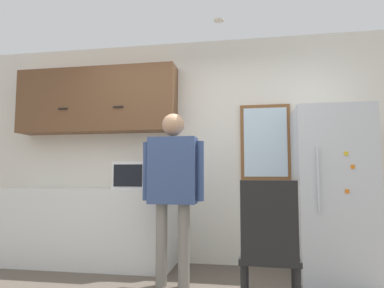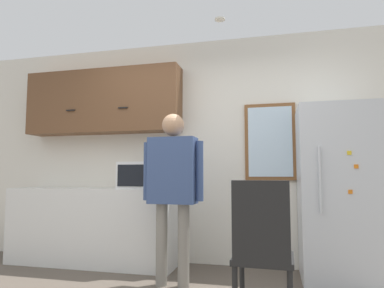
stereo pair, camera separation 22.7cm
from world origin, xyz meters
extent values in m
cube|color=silver|center=(0.00, 1.80, 1.35)|extent=(6.00, 0.06, 2.70)
cube|color=silver|center=(-1.19, 1.48, 0.44)|extent=(2.02, 0.58, 0.88)
cube|color=brown|center=(-1.19, 1.62, 1.97)|extent=(2.02, 0.30, 0.80)
cube|color=black|center=(-1.54, 1.45, 1.85)|extent=(0.12, 0.01, 0.01)
cube|color=black|center=(-0.84, 1.45, 1.85)|extent=(0.12, 0.01, 0.01)
cube|color=white|center=(-0.59, 1.44, 1.04)|extent=(0.46, 0.37, 0.31)
cube|color=black|center=(-0.63, 1.25, 1.04)|extent=(0.32, 0.01, 0.24)
cube|color=#B2B2B2|center=(-0.39, 1.25, 1.04)|extent=(0.06, 0.01, 0.25)
cylinder|color=gray|center=(-0.15, 0.91, 0.39)|extent=(0.11, 0.11, 0.77)
cylinder|color=gray|center=(0.07, 0.91, 0.39)|extent=(0.11, 0.11, 0.77)
cube|color=#384C7A|center=(-0.04, 0.91, 1.09)|extent=(0.46, 0.23, 0.64)
sphere|color=tan|center=(-0.04, 0.91, 1.53)|extent=(0.22, 0.22, 0.22)
cylinder|color=#384C7A|center=(-0.31, 0.92, 1.08)|extent=(0.07, 0.07, 0.57)
cylinder|color=#384C7A|center=(0.22, 0.90, 1.08)|extent=(0.07, 0.07, 0.57)
cube|color=silver|center=(1.52, 1.40, 0.87)|extent=(0.73, 0.71, 1.73)
cylinder|color=silver|center=(1.32, 1.03, 1.00)|extent=(0.02, 0.02, 0.61)
cube|color=yellow|center=(1.57, 1.04, 1.24)|extent=(0.04, 0.01, 0.04)
cube|color=orange|center=(1.57, 1.04, 0.90)|extent=(0.04, 0.01, 0.04)
cube|color=orange|center=(1.63, 1.04, 1.12)|extent=(0.04, 0.01, 0.04)
cube|color=black|center=(0.83, 0.32, 0.44)|extent=(0.44, 0.44, 0.04)
cylinder|color=black|center=(1.02, 0.50, 0.21)|extent=(0.04, 0.04, 0.42)
cylinder|color=black|center=(0.65, 0.51, 0.21)|extent=(0.04, 0.04, 0.42)
cube|color=black|center=(0.82, 0.13, 0.73)|extent=(0.39, 0.06, 0.55)
cube|color=brown|center=(0.87, 1.76, 1.43)|extent=(0.58, 0.04, 0.89)
cube|color=silver|center=(0.87, 1.74, 1.43)|extent=(0.50, 0.01, 0.81)
cylinder|color=white|center=(0.39, 1.16, 2.68)|extent=(0.11, 0.11, 0.01)
camera|label=1|loc=(0.70, -2.32, 1.05)|focal=32.00mm
camera|label=2|loc=(0.92, -2.28, 1.05)|focal=32.00mm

